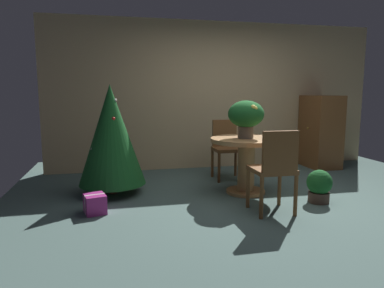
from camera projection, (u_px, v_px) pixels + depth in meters
name	position (u px, v px, depth m)	size (l,w,h in m)	color
ground_plane	(265.00, 202.00, 4.44)	(6.60, 6.60, 0.00)	#4C6660
back_wall_panel	(216.00, 96.00, 6.38)	(6.00, 0.10, 2.60)	tan
round_dining_table	(246.00, 155.00, 4.76)	(0.97, 0.97, 0.76)	#B27F4C
flower_vase	(246.00, 115.00, 4.67)	(0.48, 0.48, 0.50)	#665B51
wooden_chair_far	(226.00, 145.00, 5.59)	(0.44, 0.42, 0.93)	brown
wooden_chair_near	(275.00, 166.00, 3.92)	(0.45, 0.44, 0.96)	brown
holiday_tree	(111.00, 135.00, 4.69)	(0.89, 0.89, 1.47)	brown
gift_box_purple	(95.00, 204.00, 4.01)	(0.28, 0.30, 0.22)	#9E287A
wooden_cabinet	(320.00, 131.00, 6.44)	(0.53, 0.74, 1.31)	brown
potted_plant	(319.00, 186.00, 4.39)	(0.31, 0.31, 0.41)	#4C382D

